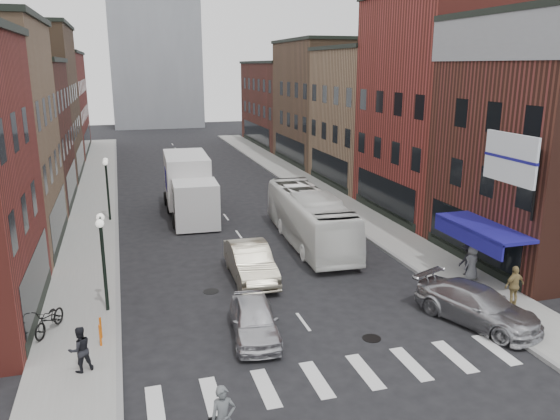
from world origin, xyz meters
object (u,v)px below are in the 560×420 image
(bike_rack, at_px, (100,331))
(sedan_left_far, at_px, (250,262))
(box_truck, at_px, (189,187))
(billboard_sign, at_px, (512,160))
(sedan_left_near, at_px, (254,319))
(parked_bicycle, at_px, (50,319))
(ped_right_c, at_px, (472,263))
(streetlamp_near, at_px, (102,246))
(ped_right_b, at_px, (514,285))
(transit_bus, at_px, (310,218))
(curb_car, at_px, (477,305))
(ped_right_a, at_px, (467,259))
(streetlamp_far, at_px, (107,178))
(ped_left_solo, at_px, (80,349))

(bike_rack, xyz_separation_m, sedan_left_far, (6.66, 4.70, 0.29))
(box_truck, bearing_deg, billboard_sign, -55.96)
(sedan_left_near, xyz_separation_m, parked_bicycle, (-7.29, 2.24, -0.04))
(sedan_left_far, height_order, ped_right_c, ped_right_c)
(streetlamp_near, bearing_deg, ped_right_c, -4.88)
(sedan_left_far, bearing_deg, ped_right_b, -31.20)
(sedan_left_far, bearing_deg, transit_bus, 45.37)
(transit_bus, height_order, sedan_left_near, transit_bus)
(transit_bus, relative_size, ped_right_b, 6.27)
(curb_car, distance_m, parked_bicycle, 16.32)
(transit_bus, xyz_separation_m, ped_right_c, (5.26, -7.68, -0.50))
(transit_bus, bearing_deg, curb_car, -72.38)
(box_truck, height_order, sedan_left_far, box_truck)
(box_truck, distance_m, ped_right_b, 21.43)
(transit_bus, distance_m, ped_right_b, 11.78)
(streetlamp_near, relative_size, ped_right_a, 2.68)
(streetlamp_far, relative_size, curb_car, 0.81)
(billboard_sign, bearing_deg, ped_right_a, 82.09)
(sedan_left_near, relative_size, ped_right_a, 2.71)
(ped_left_solo, distance_m, ped_right_a, 17.54)
(billboard_sign, bearing_deg, transit_bus, 117.33)
(transit_bus, bearing_deg, ped_right_c, -52.78)
(box_truck, xyz_separation_m, ped_left_solo, (-5.94, -18.69, -1.03))
(ped_right_a, bearing_deg, streetlamp_near, -15.70)
(bike_rack, relative_size, curb_car, 0.16)
(transit_bus, height_order, ped_right_b, transit_bus)
(streetlamp_near, distance_m, ped_left_solo, 5.04)
(box_truck, distance_m, ped_right_a, 18.66)
(streetlamp_near, height_order, bike_rack, streetlamp_near)
(sedan_left_far, xyz_separation_m, ped_left_solo, (-7.22, -6.57, 0.09))
(billboard_sign, xyz_separation_m, curb_car, (-2.09, -1.46, -5.40))
(transit_bus, bearing_deg, box_truck, 129.09)
(bike_rack, bearing_deg, ped_left_solo, -106.64)
(billboard_sign, height_order, ped_right_b, billboard_sign)
(billboard_sign, distance_m, streetlamp_near, 16.68)
(box_truck, xyz_separation_m, curb_car, (8.72, -19.09, -1.22))
(transit_bus, height_order, ped_right_a, transit_bus)
(bike_rack, height_order, ped_right_a, ped_right_a)
(sedan_left_near, distance_m, sedan_left_far, 5.76)
(billboard_sign, relative_size, streetlamp_near, 0.90)
(streetlamp_near, bearing_deg, ped_right_a, -2.69)
(sedan_left_far, height_order, ped_left_solo, ped_left_solo)
(billboard_sign, distance_m, sedan_left_near, 12.02)
(billboard_sign, distance_m, bike_rack, 17.14)
(bike_rack, bearing_deg, ped_right_b, -5.35)
(ped_left_solo, xyz_separation_m, ped_right_b, (16.94, 0.33, 0.08))
(streetlamp_near, distance_m, box_truck, 15.08)
(curb_car, bearing_deg, ped_left_solo, 157.14)
(bike_rack, bearing_deg, sedan_left_near, -9.69)
(bike_rack, bearing_deg, streetlamp_near, 85.76)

